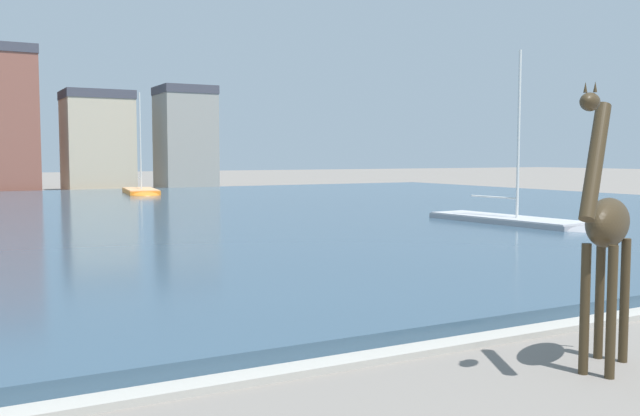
{
  "coord_description": "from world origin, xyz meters",
  "views": [
    {
      "loc": [
        -5.74,
        0.07,
        3.37
      ],
      "look_at": [
        1.72,
        13.78,
        2.2
      ],
      "focal_mm": 39.16,
      "sensor_mm": 36.0,
      "label": 1
    }
  ],
  "objects": [
    {
      "name": "harbor_water",
      "position": [
        0.0,
        37.1,
        0.19
      ],
      "size": [
        82.55,
        54.64,
        0.38
      ],
      "primitive_type": "cube",
      "color": "#334C60",
      "rests_on": "ground"
    },
    {
      "name": "quay_edge_coping",
      "position": [
        0.0,
        9.53,
        0.06
      ],
      "size": [
        82.55,
        0.5,
        0.12
      ],
      "primitive_type": "cube",
      "color": "#ADA89E",
      "rests_on": "ground"
    },
    {
      "name": "giraffe_statue",
      "position": [
        3.32,
        7.42,
        2.24
      ],
      "size": [
        2.36,
        1.51,
        4.39
      ],
      "color": "#382B19",
      "rests_on": "ground"
    },
    {
      "name": "sailboat_orange",
      "position": [
        8.07,
        54.87,
        0.4
      ],
      "size": [
        3.14,
        7.67,
        8.31
      ],
      "color": "orange",
      "rests_on": "ground"
    },
    {
      "name": "sailboat_grey",
      "position": [
        16.58,
        22.66,
        0.35
      ],
      "size": [
        2.9,
        9.06,
        7.96
      ],
      "color": "#939399",
      "rests_on": "ground"
    },
    {
      "name": "townhouse_wide_warehouse",
      "position": [
        -0.73,
        68.86,
        6.5
      ],
      "size": [
        5.52,
        7.95,
        12.97
      ],
      "color": "#8E5142",
      "rests_on": "ground"
    },
    {
      "name": "townhouse_end_terrace",
      "position": [
        7.35,
        68.12,
        4.72
      ],
      "size": [
        6.17,
        5.75,
        9.42
      ],
      "color": "#C6B293",
      "rests_on": "ground"
    },
    {
      "name": "townhouse_corner_house",
      "position": [
        15.39,
        66.52,
        5.05
      ],
      "size": [
        5.18,
        5.36,
        10.08
      ],
      "color": "gray",
      "rests_on": "ground"
    }
  ]
}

